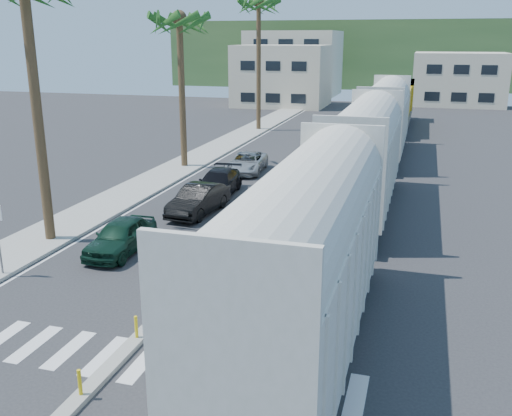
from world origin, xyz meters
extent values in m
plane|color=#28282B|center=(0.00, 0.00, 0.00)|extent=(140.00, 140.00, 0.00)
cube|color=gray|center=(-8.50, 25.00, 0.07)|extent=(3.00, 90.00, 0.15)
cube|color=black|center=(4.28, 28.00, 0.03)|extent=(0.12, 100.00, 0.06)
cube|color=black|center=(5.72, 28.00, 0.03)|extent=(0.12, 100.00, 0.06)
cube|color=gray|center=(0.00, 20.00, 0.07)|extent=(0.45, 60.00, 0.15)
cylinder|color=yellow|center=(0.00, -4.00, 0.50)|extent=(0.10, 0.10, 0.70)
cylinder|color=yellow|center=(0.00, -1.00, 0.50)|extent=(0.10, 0.10, 0.70)
cylinder|color=yellow|center=(0.00, 2.00, 0.50)|extent=(0.10, 0.10, 0.70)
cylinder|color=yellow|center=(0.00, 5.00, 0.50)|extent=(0.10, 0.10, 0.70)
cylinder|color=yellow|center=(0.00, 8.00, 0.50)|extent=(0.10, 0.10, 0.70)
cylinder|color=yellow|center=(0.00, 11.00, 0.50)|extent=(0.10, 0.10, 0.70)
cylinder|color=yellow|center=(0.00, 14.00, 0.50)|extent=(0.10, 0.10, 0.70)
cylinder|color=yellow|center=(0.00, 17.00, 0.50)|extent=(0.10, 0.10, 0.70)
cylinder|color=yellow|center=(0.00, 20.00, 0.50)|extent=(0.10, 0.10, 0.70)
cylinder|color=yellow|center=(0.00, 23.00, 0.50)|extent=(0.10, 0.10, 0.70)
cylinder|color=yellow|center=(0.00, 26.00, 0.50)|extent=(0.10, 0.10, 0.70)
cylinder|color=yellow|center=(0.00, 29.00, 0.50)|extent=(0.10, 0.10, 0.70)
cylinder|color=yellow|center=(0.00, 32.00, 0.50)|extent=(0.10, 0.10, 0.70)
cylinder|color=yellow|center=(0.00, 35.00, 0.50)|extent=(0.10, 0.10, 0.70)
cylinder|color=yellow|center=(0.00, 38.00, 0.50)|extent=(0.10, 0.10, 0.70)
cylinder|color=yellow|center=(0.00, 41.00, 0.50)|extent=(0.10, 0.10, 0.70)
cube|color=silver|center=(0.00, -2.00, 0.01)|extent=(14.00, 2.20, 0.01)
cube|color=silver|center=(-6.80, 25.00, 0.00)|extent=(0.12, 90.00, 0.01)
cube|color=silver|center=(2.50, 25.00, 0.00)|extent=(0.12, 90.00, 0.01)
cube|color=beige|center=(5.00, -0.49, 2.70)|extent=(3.00, 12.88, 3.40)
cylinder|color=beige|center=(5.00, -0.49, 4.40)|extent=(2.90, 12.58, 2.90)
cube|color=black|center=(5.00, -0.49, 0.50)|extent=(2.60, 12.88, 1.00)
cube|color=beige|center=(5.00, 14.51, 2.70)|extent=(3.00, 12.88, 3.40)
cylinder|color=beige|center=(5.00, 14.51, 4.40)|extent=(2.90, 12.58, 2.90)
cube|color=black|center=(5.00, 14.51, 0.50)|extent=(2.60, 12.88, 1.00)
cube|color=beige|center=(5.00, 29.51, 2.70)|extent=(3.00, 12.88, 3.40)
cylinder|color=beige|center=(5.00, 29.51, 4.40)|extent=(2.90, 12.58, 2.90)
cube|color=black|center=(5.00, 29.51, 0.50)|extent=(2.60, 12.88, 1.00)
cube|color=#4C4C4F|center=(5.00, 45.51, 1.05)|extent=(3.00, 17.00, 0.50)
cube|color=#B97E12|center=(5.00, 44.51, 2.60)|extent=(2.70, 12.24, 2.60)
cube|color=#B97E12|center=(5.00, 51.29, 2.90)|extent=(3.00, 3.74, 3.20)
cube|color=black|center=(5.00, 45.51, 0.45)|extent=(2.60, 13.60, 0.90)
cylinder|color=brown|center=(-8.00, 6.00, 5.50)|extent=(0.44, 0.44, 11.00)
cylinder|color=brown|center=(-8.30, 22.00, 5.00)|extent=(0.44, 0.44, 10.00)
sphere|color=#1E5319|center=(-8.30, 22.00, 10.15)|extent=(3.20, 3.20, 3.20)
cylinder|color=brown|center=(-8.00, 40.00, 6.00)|extent=(0.44, 0.44, 12.00)
sphere|color=#1E5319|center=(-8.00, 40.00, 12.15)|extent=(3.20, 3.20, 3.20)
cube|color=beige|center=(-11.00, 62.00, 4.00)|extent=(12.00, 10.00, 8.00)
cube|color=beige|center=(-13.00, 78.00, 5.00)|extent=(14.00, 12.00, 10.00)
cube|color=beige|center=(12.00, 70.00, 3.50)|extent=(12.00, 10.00, 7.00)
cube|color=#385628|center=(0.00, 100.00, 6.00)|extent=(80.00, 20.00, 12.00)
imported|color=black|center=(-4.20, 5.62, 0.73)|extent=(1.84, 4.34, 1.46)
imported|color=black|center=(-3.13, 11.80, 0.76)|extent=(2.47, 4.92, 1.52)
imported|color=black|center=(-3.43, 15.62, 0.72)|extent=(2.79, 5.29, 1.45)
imported|color=#A6A8AB|center=(-3.58, 21.78, 0.68)|extent=(3.05, 5.24, 1.35)
imported|color=#9EA0A5|center=(2.22, 1.70, 0.45)|extent=(1.67, 2.08, 0.90)
imported|color=white|center=(2.12, 1.70, 1.33)|extent=(0.81, 0.73, 1.56)
camera|label=1|loc=(7.79, -14.75, 8.81)|focal=40.00mm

